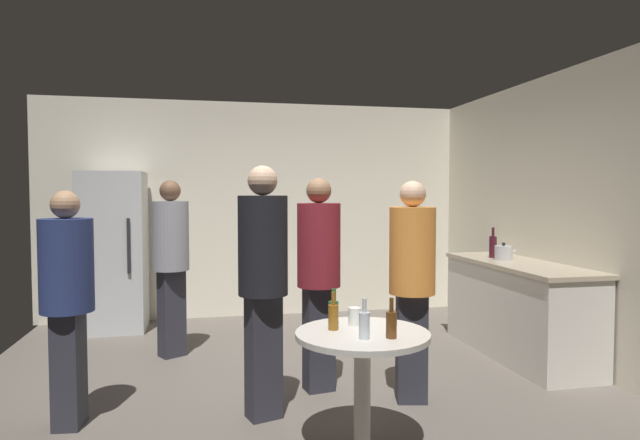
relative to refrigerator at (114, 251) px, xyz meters
The scene contains 18 objects.
ground_plane 2.93m from the refrigerator, 52.66° to the right, with size 5.20×5.20×0.10m, color #5B544C.
wall_back 1.79m from the refrigerator, 14.38° to the left, with size 5.32×0.06×2.70m, color silver.
wall_side_right 4.86m from the refrigerator, 27.05° to the right, with size 0.06×5.20×2.70m, color silver.
refrigerator is the anchor object (origin of this frame).
kitchen_counter 4.38m from the refrigerator, 24.78° to the right, with size 0.64×1.84×0.90m.
kettle 4.24m from the refrigerator, 22.70° to the right, with size 0.24×0.17×0.18m.
wine_bottle_on_counter 4.16m from the refrigerator, 20.23° to the right, with size 0.08×0.08×0.31m.
foreground_table 3.93m from the refrigerator, 60.28° to the right, with size 0.80×0.80×0.73m.
beer_bottle_amber 3.78m from the refrigerator, 61.74° to the right, with size 0.06×0.06×0.23m.
beer_bottle_brown 4.13m from the refrigerator, 59.96° to the right, with size 0.06×0.06×0.23m.
beer_bottle_green 3.70m from the refrigerator, 60.61° to the right, with size 0.06×0.06×0.23m.
beer_bottle_clear 4.04m from the refrigerator, 61.73° to the right, with size 0.06×0.06×0.23m.
plastic_cup_white 3.78m from the refrigerator, 59.03° to the right, with size 0.08×0.08×0.11m, color white.
person_in_maroon_shirt 3.01m from the refrigerator, 50.82° to the right, with size 0.39×0.39×1.68m.
person_in_gray_shirt 1.37m from the refrigerator, 58.89° to the right, with size 0.47×0.47×1.68m.
person_in_black_shirt 3.12m from the refrigerator, 62.85° to the right, with size 0.43×0.43×1.74m.
person_in_orange_shirt 3.70m from the refrigerator, 46.86° to the right, with size 0.40×0.40×1.65m.
person_in_navy_shirt 2.66m from the refrigerator, 86.97° to the right, with size 0.37×0.37×1.57m.
Camera 1 is at (-0.62, -4.25, 1.55)m, focal length 30.26 mm.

